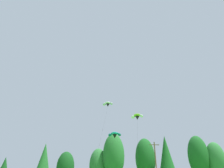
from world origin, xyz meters
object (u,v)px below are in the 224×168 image
parafoil_kite_far_white (108,104)px  parafoil_kite_high_teal (115,135)px  parafoil_kite_mid_lime_white (137,117)px  utility_pole (156,166)px

parafoil_kite_far_white → parafoil_kite_high_teal: bearing=-52.5°
parafoil_kite_mid_lime_white → parafoil_kite_far_white: parafoil_kite_far_white is taller
parafoil_kite_mid_lime_white → parafoil_kite_far_white: bearing=152.6°
utility_pole → parafoil_kite_mid_lime_white: 13.11m
parafoil_kite_high_teal → parafoil_kite_mid_lime_white: (5.68, -1.63, 4.44)m
utility_pole → parafoil_kite_high_teal: 12.72m
utility_pole → parafoil_kite_far_white: (-10.01, 7.88, 16.70)m
parafoil_kite_high_teal → parafoil_kite_far_white: (-1.68, 2.19, 8.96)m
parafoil_kite_high_teal → parafoil_kite_mid_lime_white: 7.39m
parafoil_kite_high_teal → parafoil_kite_mid_lime_white: parafoil_kite_mid_lime_white is taller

